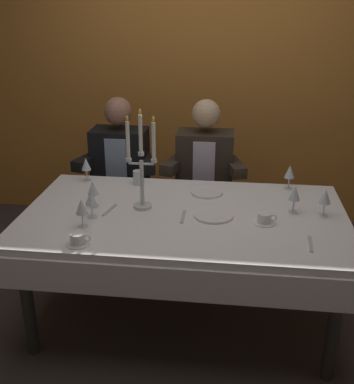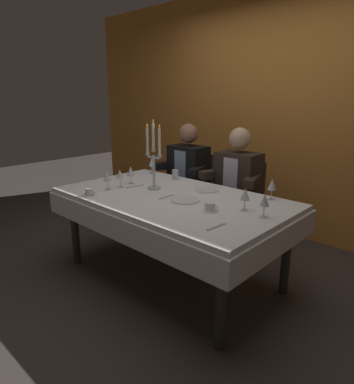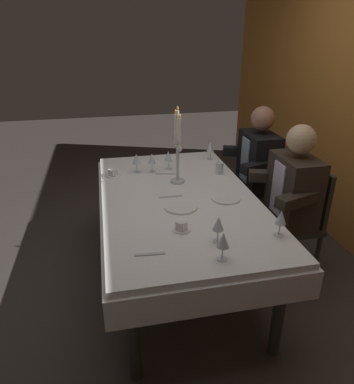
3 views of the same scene
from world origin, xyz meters
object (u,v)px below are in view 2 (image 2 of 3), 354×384
object	(u,v)px
seated_diner_0	(189,169)
wine_glass_2	(265,201)
wine_glass_6	(152,163)
seated_diner_1	(238,179)
dining_table	(172,209)
wine_glass_5	(131,171)
candelabra	(154,161)
dinner_plate_1	(186,200)
coffee_cup_0	(90,192)
wine_glass_4	(272,185)
wine_glass_0	(120,175)
wine_glass_3	(107,177)
coffee_cup_1	(210,207)
water_tumbler_0	(175,175)
wine_glass_1	(245,195)
dinner_plate_0	(207,190)

from	to	relation	value
seated_diner_0	wine_glass_2	bearing A→B (deg)	-30.51
wine_glass_6	seated_diner_1	distance (m)	0.91
dining_table	wine_glass_5	size ratio (longest dim) A/B	11.83
candelabra	dinner_plate_1	xyz separation A→B (m)	(0.43, -0.07, -0.24)
wine_glass_6	seated_diner_1	size ratio (longest dim) A/B	0.13
coffee_cup_0	wine_glass_4	bearing A→B (deg)	38.72
candelabra	wine_glass_0	distance (m)	0.34
candelabra	wine_glass_3	distance (m)	0.43
wine_glass_5	seated_diner_0	bearing A→B (deg)	92.60
seated_diner_0	wine_glass_3	bearing A→B (deg)	-87.20
wine_glass_5	seated_diner_0	xyz separation A→B (m)	(-0.04, 0.86, -0.12)
wine_glass_6	wine_glass_2	bearing A→B (deg)	-14.38
seated_diner_1	wine_glass_6	bearing A→B (deg)	-151.34
coffee_cup_1	dining_table	bearing A→B (deg)	169.85
candelabra	seated_diner_0	size ratio (longest dim) A/B	0.48
wine_glass_3	water_tumbler_0	world-z (taller)	wine_glass_3
wine_glass_1	seated_diner_1	xyz separation A→B (m)	(-0.57, 0.79, -0.12)
wine_glass_5	wine_glass_6	size ratio (longest dim) A/B	1.00
dinner_plate_0	seated_diner_0	size ratio (longest dim) A/B	0.17
wine_glass_2	wine_glass_0	bearing A→B (deg)	-172.21
wine_glass_4	wine_glass_6	bearing A→B (deg)	-179.47
coffee_cup_0	dinner_plate_0	bearing A→B (deg)	51.53
dinner_plate_0	wine_glass_0	bearing A→B (deg)	-145.22
candelabra	dining_table	bearing A→B (deg)	-10.07
wine_glass_0	wine_glass_6	distance (m)	0.61
coffee_cup_1	wine_glass_5	bearing A→B (deg)	173.78
dining_table	wine_glass_3	world-z (taller)	wine_glass_3
wine_glass_0	wine_glass_6	xyz separation A→B (m)	(-0.20, 0.57, 0.00)
dining_table	candelabra	xyz separation A→B (m)	(-0.26, 0.05, 0.37)
dinner_plate_0	wine_glass_4	xyz separation A→B (m)	(0.53, 0.15, 0.11)
dinner_plate_1	wine_glass_0	distance (m)	0.71
wine_glass_6	coffee_cup_1	distance (m)	1.31
seated_diner_1	seated_diner_0	bearing A→B (deg)	180.00
coffee_cup_0	wine_glass_0	bearing A→B (deg)	94.05
candelabra	wine_glass_2	xyz separation A→B (m)	(1.06, 0.02, -0.13)
wine_glass_0	water_tumbler_0	size ratio (longest dim) A/B	1.69
coffee_cup_0	seated_diner_1	world-z (taller)	seated_diner_1
wine_glass_0	seated_diner_1	distance (m)	1.17
wine_glass_5	dining_table	bearing A→B (deg)	-2.88
seated_diner_0	wine_glass_5	bearing A→B (deg)	-87.40
dinner_plate_1	wine_glass_3	bearing A→B (deg)	-162.51
wine_glass_5	wine_glass_2	bearing A→B (deg)	1.42
dining_table	wine_glass_4	world-z (taller)	wine_glass_4
wine_glass_3	coffee_cup_0	size ratio (longest dim) A/B	1.24
dinner_plate_0	seated_diner_1	world-z (taller)	seated_diner_1
water_tumbler_0	wine_glass_3	bearing A→B (deg)	-104.47
candelabra	dinner_plate_0	distance (m)	0.52
seated_diner_1	dining_table	bearing A→B (deg)	-94.05
dinner_plate_1	water_tumbler_0	size ratio (longest dim) A/B	2.39
dining_table	dinner_plate_1	xyz separation A→B (m)	(0.17, -0.02, 0.13)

